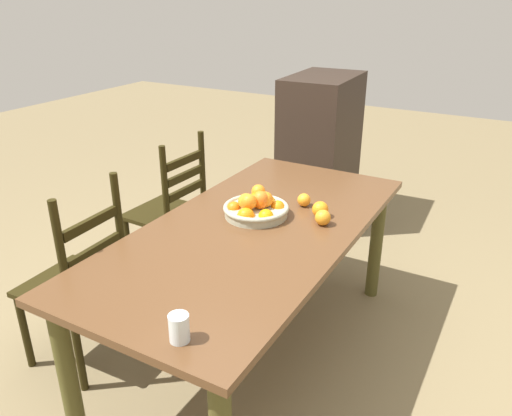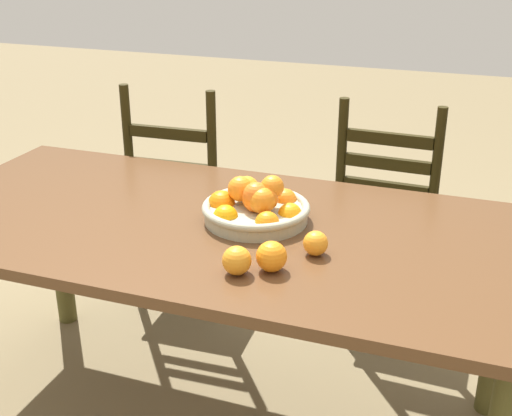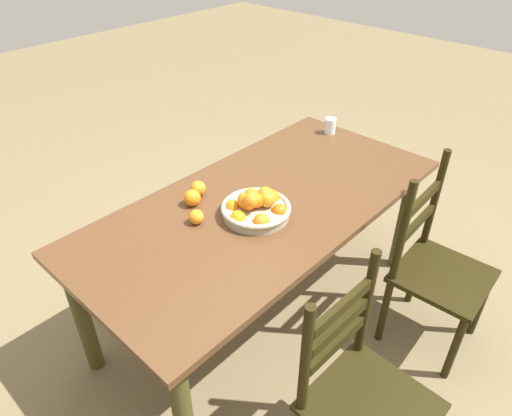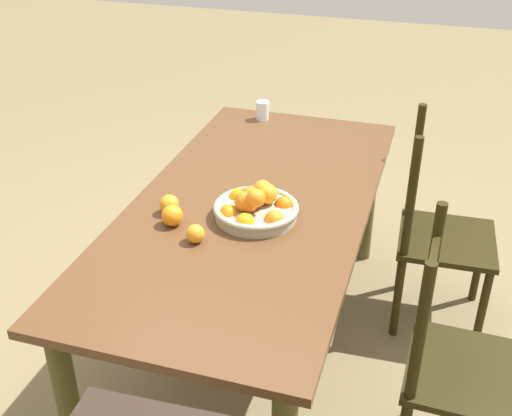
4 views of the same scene
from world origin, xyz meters
name	(u,v)px [view 3 (image 3 of 4)]	position (x,y,z in m)	size (l,w,h in m)	color
ground_plane	(263,308)	(0.00, 0.00, 0.00)	(12.00, 12.00, 0.00)	olive
dining_table	(264,218)	(0.00, 0.00, 0.62)	(1.83, 0.88, 0.72)	brown
chair_near_window	(435,270)	(-0.44, 0.70, 0.43)	(0.42, 0.42, 0.96)	black
chair_by_cabinet	(360,397)	(0.39, 0.81, 0.45)	(0.41, 0.41, 0.94)	black
fruit_bowl	(256,207)	(0.11, 0.05, 0.77)	(0.31, 0.31, 0.14)	#A6A78C
orange_loose_0	(198,188)	(0.17, -0.27, 0.76)	(0.07, 0.07, 0.07)	orange
orange_loose_1	(192,198)	(0.25, -0.22, 0.76)	(0.08, 0.08, 0.08)	orange
orange_loose_2	(196,217)	(0.33, -0.10, 0.75)	(0.07, 0.07, 0.07)	orange
drinking_glass	(330,126)	(-0.81, -0.20, 0.77)	(0.06, 0.06, 0.09)	silver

